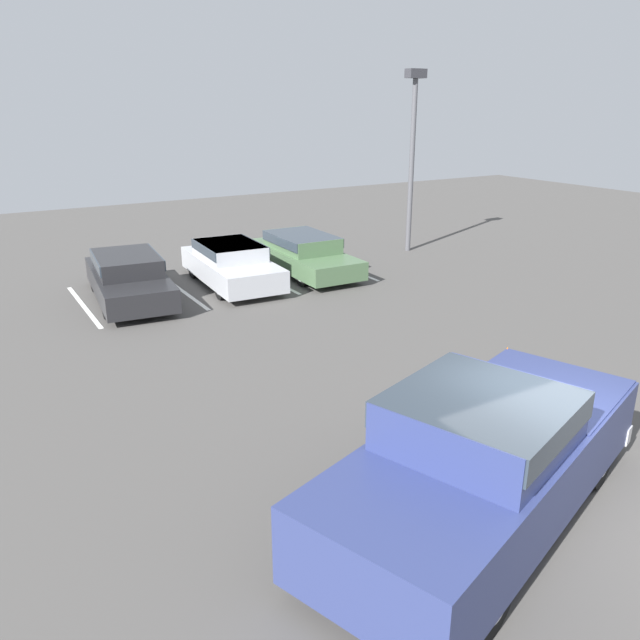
% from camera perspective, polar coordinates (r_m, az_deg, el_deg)
% --- Properties ---
extents(ground_plane, '(60.00, 60.00, 0.00)m').
position_cam_1_polar(ground_plane, '(9.25, 21.57, -16.25)').
color(ground_plane, '#4C4947').
extents(stall_stripe_a, '(0.12, 4.14, 0.01)m').
position_cam_1_polar(stall_stripe_a, '(17.91, -20.80, 1.20)').
color(stall_stripe_a, white).
rests_on(stall_stripe_a, ground_plane).
extents(stall_stripe_b, '(0.12, 4.14, 0.01)m').
position_cam_1_polar(stall_stripe_b, '(18.53, -12.45, 2.61)').
color(stall_stripe_b, white).
rests_on(stall_stripe_b, ground_plane).
extents(stall_stripe_c, '(0.12, 4.14, 0.01)m').
position_cam_1_polar(stall_stripe_c, '(19.53, -4.79, 3.86)').
color(stall_stripe_c, white).
rests_on(stall_stripe_c, ground_plane).
extents(stall_stripe_d, '(0.12, 4.14, 0.01)m').
position_cam_1_polar(stall_stripe_d, '(20.85, 2.04, 4.90)').
color(stall_stripe_d, white).
rests_on(stall_stripe_d, ground_plane).
extents(pickup_truck, '(6.10, 3.86, 1.85)m').
position_cam_1_polar(pickup_truck, '(8.43, 15.01, -11.77)').
color(pickup_truck, navy).
rests_on(pickup_truck, ground_plane).
extents(parked_sedan_a, '(2.26, 4.78, 1.27)m').
position_cam_1_polar(parked_sedan_a, '(17.91, -17.12, 3.87)').
color(parked_sedan_a, '#232326').
rests_on(parked_sedan_a, ground_plane).
extents(parked_sedan_b, '(2.05, 4.49, 1.25)m').
position_cam_1_polar(parked_sedan_b, '(18.81, -8.14, 5.21)').
color(parked_sedan_b, '#B7BABF').
rests_on(parked_sedan_b, ground_plane).
extents(parked_sedan_c, '(1.91, 4.83, 1.22)m').
position_cam_1_polar(parked_sedan_c, '(20.02, -1.56, 6.23)').
color(parked_sedan_c, '#4C6B47').
rests_on(parked_sedan_c, ground_plane).
extents(light_post, '(0.70, 0.36, 6.25)m').
position_cam_1_polar(light_post, '(22.89, 8.47, 15.77)').
color(light_post, '#515156').
rests_on(light_post, ground_plane).
extents(traffic_cone, '(0.40, 0.40, 0.61)m').
position_cam_1_polar(traffic_cone, '(13.01, 16.64, -3.66)').
color(traffic_cone, black).
rests_on(traffic_cone, ground_plane).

